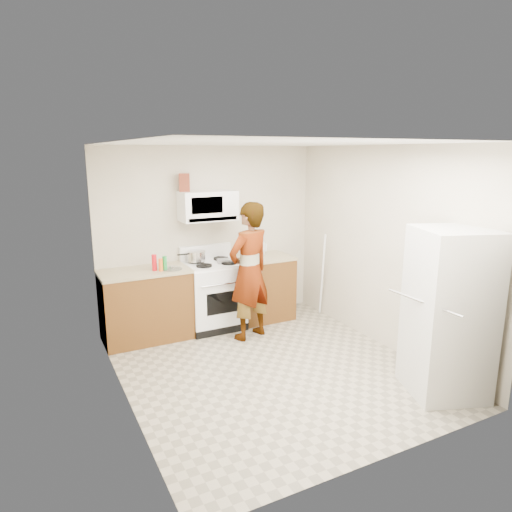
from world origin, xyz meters
TOP-DOWN VIEW (x-y plane):
  - floor at (0.00, 0.00)m, footprint 3.60×3.60m
  - back_wall at (0.00, 1.79)m, footprint 3.20×0.02m
  - right_wall at (1.59, 0.00)m, footprint 0.02×3.60m
  - cabinet_left at (-1.04, 1.49)m, footprint 1.12×0.62m
  - counter_left at (-1.04, 1.49)m, footprint 1.14×0.64m
  - cabinet_right at (0.68, 1.49)m, footprint 0.80×0.62m
  - counter_right at (0.68, 1.49)m, footprint 0.82×0.64m
  - gas_range at (-0.10, 1.48)m, footprint 0.76×0.65m
  - microwave at (-0.10, 1.61)m, footprint 0.76×0.38m
  - person at (0.19, 0.93)m, footprint 0.76×0.62m
  - fridge at (1.33, -1.25)m, footprint 0.90×0.90m
  - kettle at (0.73, 1.67)m, footprint 0.16×0.16m
  - jug at (-0.41, 1.66)m, footprint 0.18×0.18m
  - saucepan at (-0.29, 1.59)m, footprint 0.32×0.32m
  - tray at (0.07, 1.40)m, footprint 0.28×0.22m
  - bottle_spray at (-0.92, 1.41)m, footprint 0.08×0.08m
  - bottle_hot_sauce at (-0.86, 1.35)m, footprint 0.06×0.06m
  - bottle_green_cap at (-0.80, 1.38)m, footprint 0.07×0.07m
  - pot_lid at (-0.71, 1.38)m, footprint 0.35×0.35m
  - broom at (1.51, 1.15)m, footprint 0.14×0.26m

SIDE VIEW (x-z plane):
  - floor at x=0.00m, z-range 0.00..0.00m
  - cabinet_left at x=-1.04m, z-range 0.00..0.90m
  - cabinet_right at x=0.68m, z-range 0.00..0.90m
  - gas_range at x=-0.10m, z-range -0.08..1.05m
  - broom at x=1.51m, z-range 0.01..1.27m
  - fridge at x=1.33m, z-range 0.00..1.70m
  - person at x=0.19m, z-range 0.00..1.81m
  - counter_left at x=-1.04m, z-range 0.90..0.93m
  - counter_right at x=0.68m, z-range 0.90..0.93m
  - pot_lid at x=-0.71m, z-range 0.94..0.95m
  - tray at x=0.07m, z-range 0.93..0.98m
  - bottle_hot_sauce at x=-0.86m, z-range 0.94..1.10m
  - saucepan at x=-0.29m, z-range 0.95..1.09m
  - kettle at x=0.73m, z-range 0.94..1.11m
  - bottle_green_cap at x=-0.80m, z-range 0.94..1.12m
  - bottle_spray at x=-0.92m, z-range 0.94..1.14m
  - back_wall at x=0.00m, z-range 0.00..2.50m
  - right_wall at x=1.59m, z-range 0.00..2.50m
  - microwave at x=-0.10m, z-range 1.50..1.90m
  - jug at x=-0.41m, z-range 1.90..2.14m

